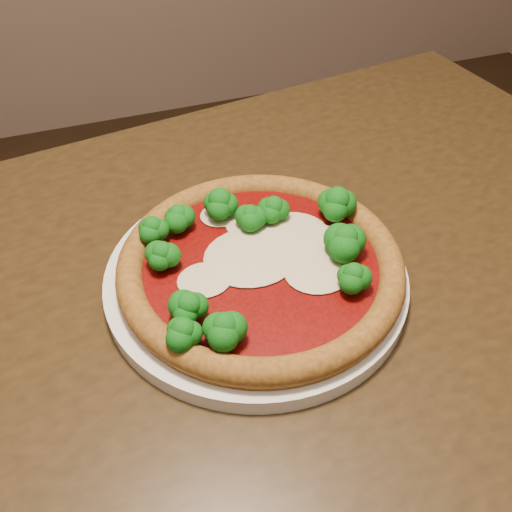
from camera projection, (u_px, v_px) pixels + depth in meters
name	position (u px, v px, depth m)	size (l,w,h in m)	color
dining_table	(211.00, 371.00, 0.65)	(1.34, 0.93, 0.75)	black
plate	(256.00, 277.00, 0.60)	(0.32, 0.32, 0.02)	silver
pizza	(260.00, 261.00, 0.58)	(0.29, 0.29, 0.06)	brown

